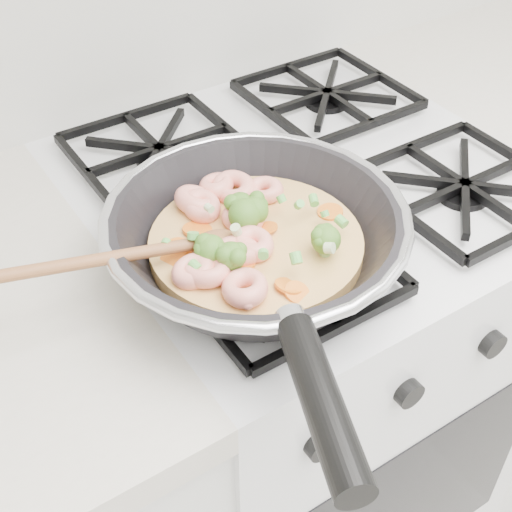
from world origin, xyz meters
TOP-DOWN VIEW (x-y plane):
  - stove at (0.00, 1.70)m, footprint 0.60×0.60m
  - skillet at (-0.17, 1.57)m, footprint 0.49×0.50m

SIDE VIEW (x-z plane):
  - stove at x=0.00m, z-range 0.00..0.92m
  - skillet at x=-0.17m, z-range 0.92..1.01m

